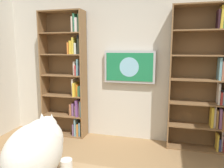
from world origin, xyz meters
The scene contains 6 objects.
wall_back centered at (0.00, -2.23, 1.35)m, with size 4.52×0.06×2.70m, color beige.
bookshelf_left centered at (-1.23, -2.06, 1.06)m, with size 0.92×0.28×2.16m.
bookshelf_right centered at (1.03, -2.06, 1.06)m, with size 0.77×0.28×2.16m.
wall_mounted_tv centered at (-0.02, -2.15, 1.24)m, with size 0.84×0.07×0.53m.
cat centered at (0.10, 0.30, 0.93)m, with size 0.31×0.57×0.38m.
coffee_mug centered at (-0.05, 0.21, 0.78)m, with size 0.08×0.08×0.10m, color white.
Camera 1 is at (-0.67, 1.39, 1.53)m, focal length 35.06 mm.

